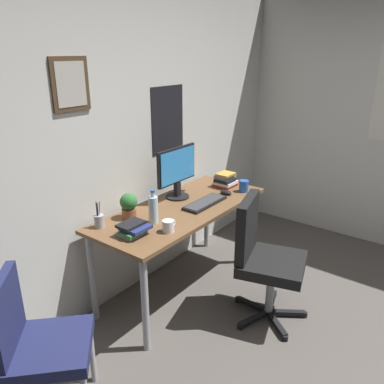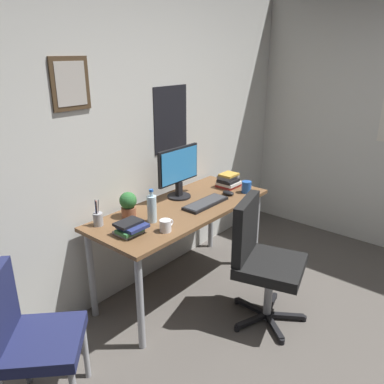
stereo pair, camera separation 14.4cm
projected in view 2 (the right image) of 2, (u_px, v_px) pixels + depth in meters
The scene contains 14 objects.
wall_back at pixel (123, 137), 2.99m from camera, with size 4.40×0.10×2.60m.
desk at pixel (183, 216), 3.13m from camera, with size 1.58×0.65×0.75m.
office_chair at pixel (261, 256), 2.80m from camera, with size 0.58×0.59×0.95m.
side_chair at pixel (28, 334), 2.07m from camera, with size 0.59×0.59×0.88m.
monitor at pixel (179, 170), 3.22m from camera, with size 0.46×0.20×0.43m.
keyboard at pixel (206, 203), 3.14m from camera, with size 0.43×0.15×0.03m.
computer_mouse at pixel (228, 193), 3.34m from camera, with size 0.06×0.11×0.04m.
water_bottle at pixel (152, 208), 2.79m from camera, with size 0.07×0.07×0.25m.
coffee_mug_near at pixel (247, 187), 3.39m from camera, with size 0.12×0.08×0.10m.
coffee_mug_far at pixel (166, 225), 2.67m from camera, with size 0.12×0.08×0.09m.
potted_plant at pixel (128, 204), 2.88m from camera, with size 0.13×0.13×0.19m.
pen_cup at pixel (98, 218), 2.75m from camera, with size 0.07×0.07×0.20m.
book_stack_left at pixel (130, 228), 2.63m from camera, with size 0.19×0.19×0.09m.
book_stack_right at pixel (229, 181), 3.53m from camera, with size 0.20×0.17×0.13m.
Camera 2 is at (-1.91, -0.16, 1.93)m, focal length 36.03 mm.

